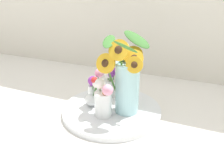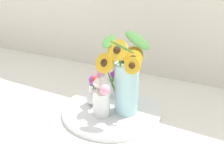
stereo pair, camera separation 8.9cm
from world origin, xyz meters
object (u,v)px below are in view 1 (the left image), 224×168
object	(u,v)px
serving_tray	(112,110)
vase_small_center	(103,100)
vase_bulb_right	(93,89)
vase_small_back	(111,84)
mason_jar_sunflowers	(127,81)

from	to	relation	value
serving_tray	vase_small_center	distance (m)	0.11
vase_bulb_right	vase_small_back	distance (m)	0.12
vase_small_center	vase_bulb_right	size ratio (longest dim) A/B	0.95
serving_tray	vase_small_center	size ratio (longest dim) A/B	2.76
serving_tray	mason_jar_sunflowers	xyz separation A→B (m)	(0.06, -0.00, 0.15)
vase_small_back	serving_tray	bearing A→B (deg)	-64.63
vase_small_center	vase_small_back	world-z (taller)	vase_small_center
mason_jar_sunflowers	vase_small_center	size ratio (longest dim) A/B	2.15
vase_small_center	serving_tray	bearing A→B (deg)	83.97
vase_bulb_right	vase_small_back	bearing A→B (deg)	73.58
vase_small_back	vase_small_center	bearing A→B (deg)	-76.61
serving_tray	vase_bulb_right	bearing A→B (deg)	-174.12
mason_jar_sunflowers	vase_small_back	distance (m)	0.17
vase_bulb_right	vase_small_back	xyz separation A→B (m)	(0.03, 0.11, -0.01)
vase_small_back	vase_bulb_right	bearing A→B (deg)	-106.42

